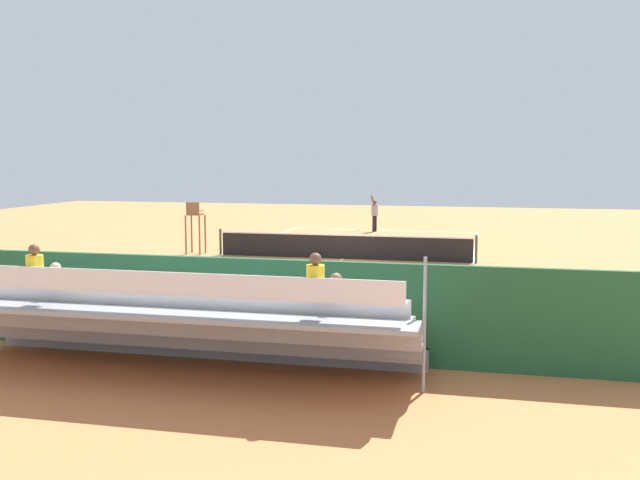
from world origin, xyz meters
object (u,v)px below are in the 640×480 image
(bleacher_stand, at_px, (180,324))
(tennis_player, at_px, (375,212))
(umpire_chair, at_px, (195,222))
(equipment_bag, at_px, (267,340))
(tennis_ball_near, at_px, (357,235))
(tennis_racket, at_px, (356,231))
(tennis_net, at_px, (343,246))
(courtside_bench, at_px, (371,327))

(bleacher_stand, relative_size, tennis_player, 4.70)
(umpire_chair, height_order, equipment_bag, umpire_chair)
(tennis_ball_near, bearing_deg, tennis_player, -104.00)
(tennis_player, relative_size, tennis_racket, 3.30)
(tennis_net, xyz_separation_m, umpire_chair, (6.20, 0.01, 0.81))
(courtside_bench, bearing_deg, bleacher_stand, 32.85)
(tennis_player, distance_m, tennis_ball_near, 2.51)
(tennis_racket, bearing_deg, tennis_player, 178.97)
(bleacher_stand, height_order, tennis_ball_near, bleacher_stand)
(tennis_net, height_order, bleacher_stand, bleacher_stand)
(courtside_bench, bearing_deg, tennis_ball_near, -79.02)
(tennis_player, height_order, tennis_ball_near, tennis_player)
(equipment_bag, xyz_separation_m, tennis_ball_near, (1.97, -21.52, -0.15))
(bleacher_stand, height_order, tennis_racket, bleacher_stand)
(umpire_chair, height_order, tennis_racket, umpire_chair)
(bleacher_stand, height_order, equipment_bag, bleacher_stand)
(bleacher_stand, bearing_deg, tennis_ball_near, -87.80)
(tennis_player, bearing_deg, tennis_ball_near, 76.00)
(tennis_net, bearing_deg, courtside_bench, 103.65)
(tennis_net, xyz_separation_m, equipment_bag, (-1.04, 13.40, -0.32))
(tennis_net, height_order, tennis_ball_near, tennis_net)
(tennis_player, bearing_deg, courtside_bench, 98.64)
(tennis_net, height_order, equipment_bag, tennis_net)
(tennis_player, bearing_deg, umpire_chair, 60.64)
(umpire_chair, bearing_deg, tennis_player, -119.36)
(tennis_net, xyz_separation_m, courtside_bench, (-3.22, 13.27, 0.06))
(bleacher_stand, xyz_separation_m, tennis_player, (0.35, -25.72, 0.09))
(tennis_player, bearing_deg, tennis_racket, -1.03)
(equipment_bag, distance_m, tennis_ball_near, 21.61)
(tennis_player, relative_size, tennis_ball_near, 29.18)
(tennis_net, bearing_deg, bleacher_stand, 89.92)
(tennis_net, height_order, courtside_bench, tennis_net)
(umpire_chair, height_order, courtside_bench, umpire_chair)
(umpire_chair, bearing_deg, tennis_net, -179.89)
(courtside_bench, relative_size, tennis_racket, 3.09)
(umpire_chair, bearing_deg, bleacher_stand, 111.91)
(courtside_bench, distance_m, tennis_player, 23.90)
(tennis_player, xyz_separation_m, tennis_racket, (1.02, -0.02, -1.00))
(tennis_ball_near, bearing_deg, courtside_bench, 100.98)
(courtside_bench, bearing_deg, tennis_racket, -78.97)
(tennis_ball_near, bearing_deg, tennis_racket, -78.52)
(tennis_net, bearing_deg, tennis_player, -87.97)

